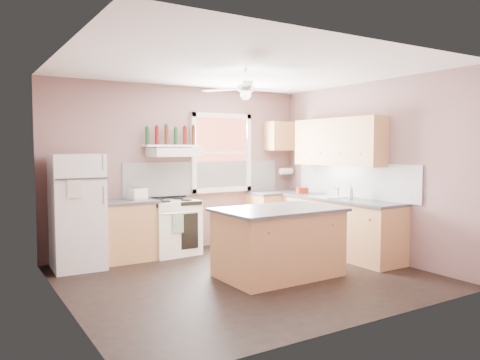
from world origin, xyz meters
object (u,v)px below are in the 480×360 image
cart (238,228)px  toaster (138,194)px  island (278,244)px  stove (172,227)px  refrigerator (77,212)px

cart → toaster: bearing=-154.4°
island → cart: bearing=73.0°
toaster → island: toaster is taller
stove → toaster: bearing=176.6°
stove → island: bearing=-74.4°
stove → island: (0.69, -1.90, 0.00)m
refrigerator → cart: 2.78m
toaster → island: 2.33m
cart → island: island is taller
refrigerator → stove: (1.47, 0.13, -0.37)m
toaster → stove: size_ratio=0.33×
refrigerator → toaster: (0.91, 0.12, 0.19)m
refrigerator → island: bearing=-37.7°
toaster → cart: size_ratio=0.46×
refrigerator → toaster: refrigerator is taller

